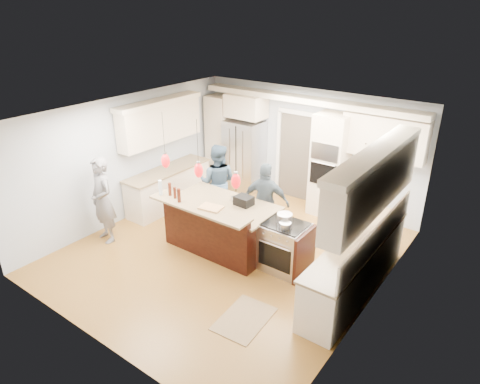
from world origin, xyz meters
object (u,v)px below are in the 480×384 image
Objects in this scene: refrigerator at (244,156)px; person_far_left at (218,182)px; person_bar_end at (103,200)px; kitchen_island at (221,225)px; island_range at (286,247)px.

person_far_left is at bearing -74.48° from refrigerator.
person_bar_end is (-0.75, -3.73, -0.02)m from refrigerator.
person_bar_end is at bearing -150.53° from kitchen_island.
kitchen_island reaches higher than island_range.
refrigerator is 2.91m from kitchen_island.
person_far_left reaches higher than kitchen_island.
person_bar_end reaches higher than island_range.
island_range is 0.52× the size of person_bar_end.
refrigerator is 0.86× the size of kitchen_island.
person_bar_end is (-3.46, -1.24, 0.42)m from island_range.
kitchen_island is at bearing 41.21° from person_bar_end.
island_range is 2.45m from person_far_left.
person_bar_end is (-2.05, -1.16, 0.39)m from kitchen_island.
person_bar_end is at bearing -101.38° from refrigerator.
refrigerator reaches higher than kitchen_island.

